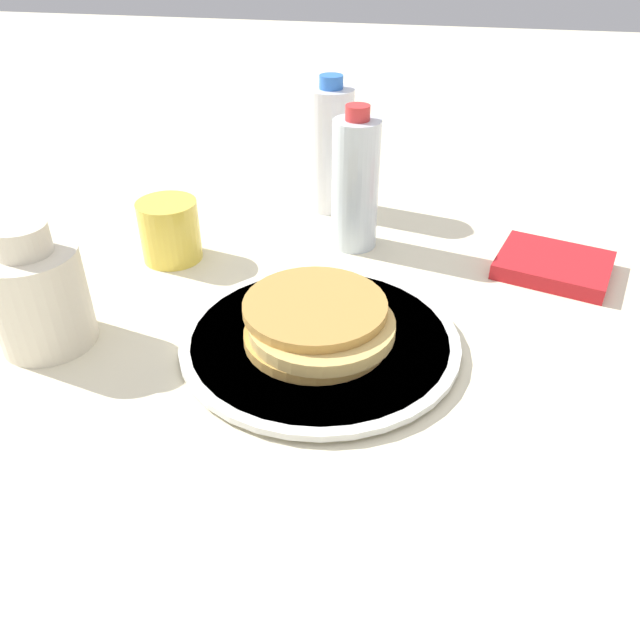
% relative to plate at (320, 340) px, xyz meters
% --- Properties ---
extents(ground_plane, '(4.00, 4.00, 0.00)m').
position_rel_plate_xyz_m(ground_plane, '(0.01, 0.01, -0.01)').
color(ground_plane, beige).
extents(plate, '(0.30, 0.30, 0.01)m').
position_rel_plate_xyz_m(plate, '(0.00, 0.00, 0.00)').
color(plate, silver).
rests_on(plate, ground_plane).
extents(pancake_stack, '(0.16, 0.17, 0.04)m').
position_rel_plate_xyz_m(pancake_stack, '(-0.00, -0.00, 0.02)').
color(pancake_stack, gold).
rests_on(pancake_stack, plate).
extents(juice_glass, '(0.08, 0.08, 0.08)m').
position_rel_plate_xyz_m(juice_glass, '(-0.23, 0.15, 0.03)').
color(juice_glass, yellow).
rests_on(juice_glass, ground_plane).
extents(cream_jug, '(0.10, 0.10, 0.14)m').
position_rel_plate_xyz_m(cream_jug, '(-0.29, -0.05, 0.05)').
color(cream_jug, beige).
rests_on(cream_jug, ground_plane).
extents(water_bottle_near, '(0.07, 0.07, 0.19)m').
position_rel_plate_xyz_m(water_bottle_near, '(-0.05, 0.36, 0.08)').
color(water_bottle_near, white).
rests_on(water_bottle_near, ground_plane).
extents(water_bottle_mid, '(0.06, 0.06, 0.19)m').
position_rel_plate_xyz_m(water_bottle_mid, '(0.00, 0.24, 0.08)').
color(water_bottle_mid, silver).
rests_on(water_bottle_mid, ground_plane).
extents(napkin, '(0.16, 0.15, 0.02)m').
position_rel_plate_xyz_m(napkin, '(0.26, 0.21, 0.00)').
color(napkin, red).
rests_on(napkin, ground_plane).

